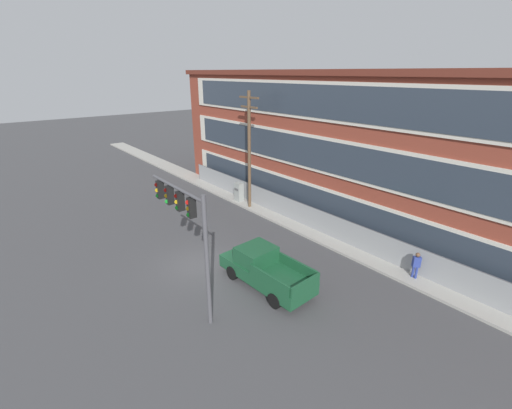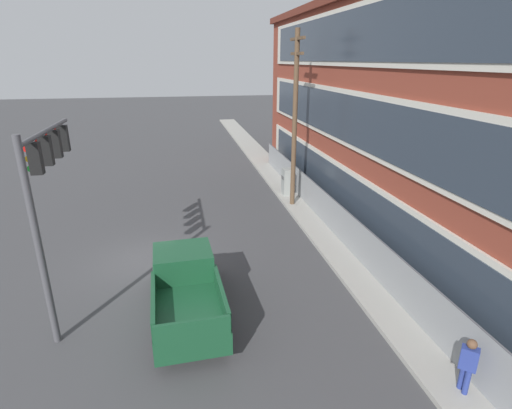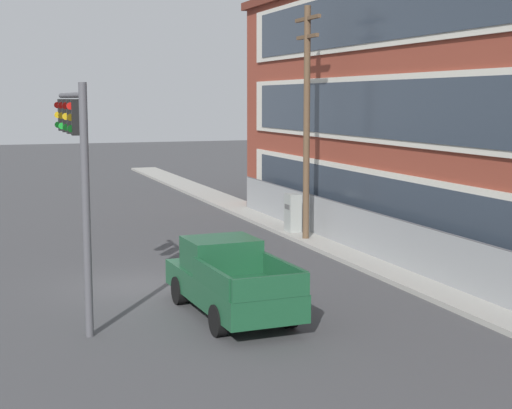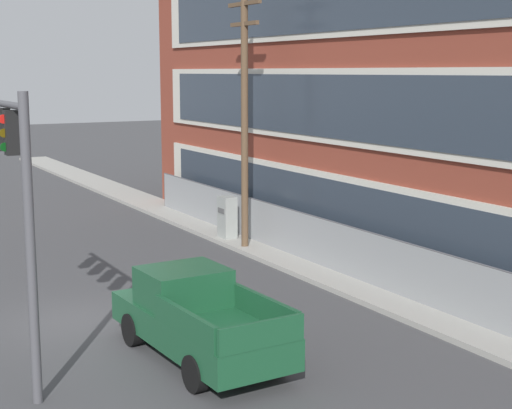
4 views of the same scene
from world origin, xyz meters
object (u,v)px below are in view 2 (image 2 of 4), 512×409
Objects in this scene: traffic_signal_mast at (46,179)px; pedestrian_near_cabinet at (468,364)px; pickup_truck_dark_green at (186,287)px; utility_pole_near_corner at (295,115)px; electrical_cabinet at (287,183)px.

traffic_signal_mast is 3.67× the size of pedestrian_near_cabinet.
pickup_truck_dark_green is at bearing -126.47° from pedestrian_near_cabinet.
traffic_signal_mast is at bearing -118.80° from pedestrian_near_cabinet.
utility_pole_near_corner is 5.29× the size of electrical_cabinet.
electrical_cabinet is 1.06× the size of pedestrian_near_cabinet.
electrical_cabinet is at bearing 149.55° from pickup_truck_dark_green.
pickup_truck_dark_green is at bearing 77.35° from traffic_signal_mast.
pickup_truck_dark_green is 11.88m from utility_pole_near_corner.
traffic_signal_mast is 14.77m from electrical_cabinet.
utility_pole_near_corner is (-9.19, 6.26, 4.21)m from pickup_truck_dark_green.
electrical_cabinet is at bearing 175.92° from utility_pole_near_corner.
pedestrian_near_cabinet is at bearing 61.20° from traffic_signal_mast.
traffic_signal_mast is 1.10× the size of pickup_truck_dark_green.
pickup_truck_dark_green is 8.26m from pedestrian_near_cabinet.
utility_pole_near_corner is 5.58× the size of pedestrian_near_cabinet.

